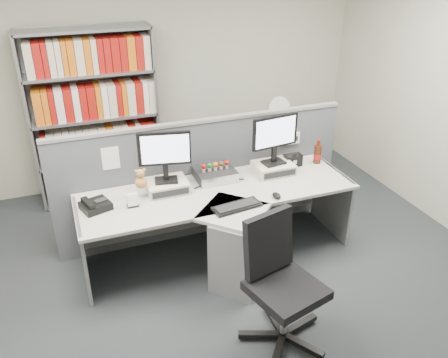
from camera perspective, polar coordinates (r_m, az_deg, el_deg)
name	(u,v)px	position (r m, az deg, el deg)	size (l,w,h in m)	color
ground	(250,306)	(4.17, 3.25, -15.23)	(5.50, 5.50, 0.00)	#313539
room_shell	(257,107)	(3.25, 4.08, 8.77)	(5.04, 5.54, 2.72)	#B3B19F
partition	(204,177)	(4.77, -2.48, 0.20)	(3.00, 0.08, 1.27)	#51545B
desk	(226,226)	(4.33, 0.26, -5.78)	(2.60, 1.20, 0.72)	#B5B5AF
monitor_riser_left	(167,186)	(4.37, -7.00, -0.85)	(0.38, 0.31, 0.10)	beige
monitor_riser_right	(273,168)	(4.71, 6.05, 1.36)	(0.38, 0.31, 0.10)	beige
monitor_left	(165,153)	(4.23, -7.26, 3.22)	(0.47, 0.19, 0.49)	black
monitor_right	(275,136)	(4.57, 6.25, 5.30)	(0.49, 0.18, 0.50)	black
desktop_pc	(215,174)	(4.56, -1.12, 0.62)	(0.38, 0.34, 0.10)	black
figurines	(215,165)	(4.51, -1.06, 1.69)	(0.29, 0.05, 0.09)	beige
keyboard	(237,206)	(4.09, 1.58, -3.37)	(0.45, 0.22, 0.03)	black
mouse	(277,196)	(4.27, 6.44, -2.02)	(0.07, 0.11, 0.04)	black
desk_phone	(95,205)	(4.21, -15.49, -3.12)	(0.29, 0.27, 0.10)	black
desk_calendar	(132,201)	(4.17, -11.13, -2.67)	(0.10, 0.08, 0.12)	black
plush_toy	(141,180)	(4.23, -10.12, -0.13)	(0.11, 0.11, 0.19)	#B37B3B
speaker	(293,160)	(4.87, 8.37, 2.28)	(0.18, 0.10, 0.12)	black
cola_bottle	(318,154)	(4.96, 11.35, 3.00)	(0.08, 0.08, 0.27)	#3F190A
shelving_unit	(95,120)	(5.57, -15.46, 6.96)	(1.41, 0.40, 2.00)	gray
filing_cabinet	(275,158)	(5.94, 6.30, 2.55)	(0.45, 0.61, 0.70)	gray
desk_fan	(278,110)	(5.70, 6.63, 8.34)	(0.27, 0.16, 0.45)	white
office_chair	(279,279)	(3.60, 6.78, -12.02)	(0.68, 0.66, 1.03)	silver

